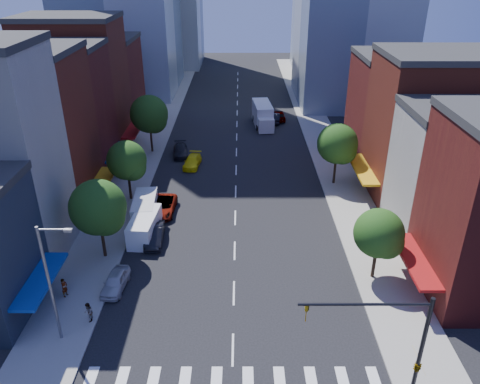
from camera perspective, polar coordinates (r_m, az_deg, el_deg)
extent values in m
plane|color=black|center=(33.61, -0.88, -18.65)|extent=(220.00, 220.00, 0.00)
cube|color=gray|center=(69.15, -10.89, 6.09)|extent=(5.00, 120.00, 0.15)
cube|color=gray|center=(68.97, 10.09, 6.11)|extent=(5.00, 120.00, 0.15)
cube|color=maroon|center=(51.57, -24.79, 6.26)|extent=(12.00, 9.00, 16.00)
cube|color=#571615|center=(59.14, -21.57, 8.76)|extent=(12.00, 8.00, 15.00)
cube|color=maroon|center=(66.57, -19.26, 11.91)|extent=(12.00, 9.00, 17.00)
cube|color=#571615|center=(75.82, -16.87, 12.36)|extent=(12.00, 10.00, 13.00)
cube|color=silver|center=(47.24, 25.75, 1.65)|extent=(12.00, 8.00, 12.00)
cube|color=maroon|center=(54.36, 22.35, 7.14)|extent=(12.00, 10.00, 15.00)
cube|color=#571615|center=(63.57, 19.09, 9.39)|extent=(12.00, 10.00, 13.00)
cylinder|color=black|center=(29.26, 21.09, -18.06)|extent=(0.24, 0.24, 8.00)
cylinder|color=black|center=(25.86, 14.98, -13.10)|extent=(7.00, 0.16, 0.16)
imported|color=gold|center=(25.66, 8.12, -14.43)|extent=(0.22, 0.18, 1.10)
imported|color=gold|center=(29.81, 20.83, -19.17)|extent=(0.48, 2.24, 0.90)
cylinder|color=slate|center=(33.65, -22.18, -10.53)|extent=(0.20, 0.20, 9.00)
cylinder|color=slate|center=(31.00, -21.82, -4.27)|extent=(2.00, 0.14, 0.14)
cube|color=slate|center=(30.71, -20.24, -4.40)|extent=(0.50, 0.25, 0.18)
cylinder|color=black|center=(42.62, -16.41, -5.27)|extent=(0.28, 0.28, 3.92)
sphere|color=#123E11|center=(41.19, -16.93, -1.79)|extent=(4.80, 4.80, 4.80)
sphere|color=#123E11|center=(41.10, -16.11, -2.85)|extent=(3.36, 3.36, 3.36)
cylinder|color=black|center=(52.00, -13.33, 1.01)|extent=(0.28, 0.28, 3.64)
sphere|color=#123E11|center=(50.91, -13.65, 3.78)|extent=(4.20, 4.20, 4.20)
sphere|color=#123E11|center=(50.76, -12.99, 2.98)|extent=(2.94, 2.94, 2.94)
cylinder|color=black|center=(64.53, -10.78, 6.65)|extent=(0.28, 0.28, 4.20)
sphere|color=#123E11|center=(63.54, -11.02, 9.32)|extent=(5.00, 5.00, 5.00)
sphere|color=#123E11|center=(63.38, -10.47, 8.61)|extent=(3.50, 3.50, 3.50)
cylinder|color=black|center=(40.10, 16.10, -7.90)|extent=(0.28, 0.28, 3.36)
sphere|color=#123E11|center=(38.76, 16.56, -4.83)|extent=(4.00, 4.00, 4.00)
sphere|color=#123E11|center=(39.00, 17.41, -5.79)|extent=(2.80, 2.80, 2.80)
cylinder|color=black|center=(55.29, 11.50, 2.95)|extent=(0.28, 0.28, 3.92)
sphere|color=#123E11|center=(54.19, 11.78, 5.79)|extent=(4.60, 4.60, 4.60)
sphere|color=#123E11|center=(54.29, 12.40, 4.98)|extent=(3.22, 3.22, 3.22)
imported|color=#B9B8BD|center=(39.40, -14.94, -10.49)|extent=(1.92, 4.07, 1.34)
imported|color=black|center=(44.49, -10.39, -5.15)|extent=(1.83, 4.60, 1.49)
imported|color=#999999|center=(49.25, -9.34, -1.75)|extent=(2.52, 5.22, 1.43)
imported|color=black|center=(63.40, -7.27, 5.02)|extent=(2.43, 4.85, 1.35)
cube|color=white|center=(45.19, -11.53, -4.16)|extent=(2.56, 5.50, 2.25)
cube|color=black|center=(43.37, -12.26, -5.16)|extent=(2.06, 1.22, 0.96)
cylinder|color=black|center=(44.38, -13.25, -6.11)|extent=(0.33, 0.83, 0.81)
cylinder|color=black|center=(43.85, -10.84, -6.28)|extent=(0.33, 0.83, 0.81)
cylinder|color=black|center=(47.32, -12.01, -3.75)|extent=(0.33, 0.83, 0.81)
cylinder|color=black|center=(46.83, -9.74, -3.87)|extent=(0.33, 0.83, 0.81)
cube|color=silver|center=(48.27, -11.50, -2.01)|extent=(2.55, 5.56, 2.27)
cube|color=black|center=(46.33, -11.81, -2.88)|extent=(2.08, 1.23, 0.97)
cylinder|color=black|center=(47.19, -12.83, -3.92)|extent=(0.33, 0.84, 0.82)
cylinder|color=black|center=(46.92, -10.48, -3.87)|extent=(0.33, 0.84, 0.82)
cylinder|color=black|center=(50.36, -12.30, -1.79)|extent=(0.33, 0.84, 0.82)
cylinder|color=black|center=(50.11, -10.10, -1.73)|extent=(0.33, 0.84, 0.82)
imported|color=#FCED0D|center=(59.81, -5.83, 3.72)|extent=(2.34, 4.72, 1.32)
imported|color=black|center=(76.42, 4.26, 9.03)|extent=(1.93, 4.65, 1.50)
imported|color=#999999|center=(77.50, 4.76, 9.31)|extent=(2.06, 4.74, 1.59)
cube|color=silver|center=(75.04, 2.75, 9.50)|extent=(3.17, 7.08, 3.38)
cube|color=silver|center=(71.43, 3.18, 8.14)|extent=(2.49, 2.11, 2.11)
cylinder|color=black|center=(72.28, 2.15, 7.81)|extent=(0.40, 0.98, 0.95)
cylinder|color=black|center=(72.61, 3.99, 7.86)|extent=(0.40, 0.98, 0.95)
cylinder|color=black|center=(76.76, 1.69, 8.96)|extent=(0.40, 0.98, 0.95)
cylinder|color=black|center=(77.07, 3.43, 9.00)|extent=(0.40, 0.98, 0.95)
imported|color=#999999|center=(39.50, -20.62, -10.84)|extent=(0.54, 0.67, 1.60)
imported|color=#999999|center=(36.61, -18.00, -13.78)|extent=(0.74, 0.86, 1.55)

